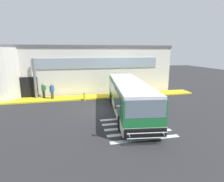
% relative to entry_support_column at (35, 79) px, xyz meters
% --- Properties ---
extents(ground_plane, '(80.00, 90.00, 0.02)m').
position_rel_entry_support_column_xyz_m(ground_plane, '(5.99, -5.40, -2.31)').
color(ground_plane, '#2B2B2D').
rests_on(ground_plane, ground).
extents(bay_paint_stripes, '(4.40, 3.96, 0.01)m').
position_rel_entry_support_column_xyz_m(bay_paint_stripes, '(7.99, -9.60, -2.29)').
color(bay_paint_stripes, silver).
rests_on(bay_paint_stripes, ground).
extents(terminal_building, '(22.33, 13.80, 5.85)m').
position_rel_entry_support_column_xyz_m(terminal_building, '(5.31, 6.21, 0.62)').
color(terminal_building, silver).
rests_on(terminal_building, ground).
extents(boarding_curb, '(24.53, 2.00, 0.15)m').
position_rel_entry_support_column_xyz_m(boarding_curb, '(5.99, -0.60, -2.22)').
color(boarding_curb, yellow).
rests_on(boarding_curb, ground).
extents(entry_support_column, '(0.28, 0.28, 4.29)m').
position_rel_entry_support_column_xyz_m(entry_support_column, '(0.00, 0.00, 0.00)').
color(entry_support_column, slate).
rests_on(entry_support_column, boarding_curb).
extents(bus_main_foreground, '(4.44, 11.53, 2.70)m').
position_rel_entry_support_column_xyz_m(bus_main_foreground, '(8.51, -6.44, -0.96)').
color(bus_main_foreground, '#1E7238').
rests_on(bus_main_foreground, ground).
extents(passenger_near_column, '(0.51, 0.51, 1.68)m').
position_rel_entry_support_column_xyz_m(passenger_near_column, '(0.82, -0.20, -1.18)').
color(passenger_near_column, '#2D2D33').
rests_on(passenger_near_column, boarding_curb).
extents(passenger_by_doorway, '(0.45, 0.44, 1.68)m').
position_rel_entry_support_column_xyz_m(passenger_by_doorway, '(1.74, -0.86, -1.22)').
color(passenger_by_doorway, '#4C4233').
rests_on(passenger_by_doorway, boarding_curb).
extents(safety_bollard_yellow, '(0.18, 0.18, 0.90)m').
position_rel_entry_support_column_xyz_m(safety_bollard_yellow, '(5.08, -1.80, -1.85)').
color(safety_bollard_yellow, yellow).
rests_on(safety_bollard_yellow, ground).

